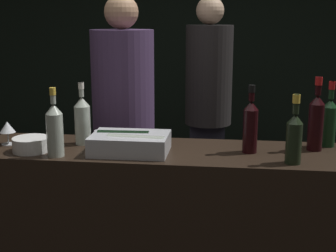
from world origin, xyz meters
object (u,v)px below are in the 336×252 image
at_px(wine_glass, 7,128).
at_px(red_wine_bottle_black_foil, 250,125).
at_px(candle_votive, 101,135).
at_px(champagne_bottle, 294,136).
at_px(person_blond_tee, 208,101).
at_px(white_wine_bottle, 82,119).
at_px(bowl_white, 31,144).
at_px(red_wine_bottle_tall, 316,120).
at_px(red_wine_bottle_burgundy, 329,120).
at_px(person_in_hoodie, 124,122).
at_px(rose_wine_bottle, 55,129).
at_px(ice_bin_with_bottles, 130,143).

xyz_separation_m(wine_glass, red_wine_bottle_black_foil, (1.27, 0.01, 0.05)).
bearing_deg(candle_votive, champagne_bottle, -18.00).
xyz_separation_m(wine_glass, person_blond_tee, (1.01, 1.32, -0.06)).
height_order(red_wine_bottle_black_foil, champagne_bottle, red_wine_bottle_black_foil).
height_order(red_wine_bottle_black_foil, white_wine_bottle, red_wine_bottle_black_foil).
bearing_deg(red_wine_bottle_black_foil, bowl_white, -173.75).
height_order(red_wine_bottle_tall, red_wine_bottle_burgundy, red_wine_bottle_tall).
relative_size(red_wine_bottle_tall, person_in_hoodie, 0.21).
height_order(wine_glass, red_wine_bottle_tall, red_wine_bottle_tall).
bearing_deg(rose_wine_bottle, bowl_white, 157.55).
distance_m(ice_bin_with_bottles, white_wine_bottle, 0.32).
height_order(wine_glass, person_in_hoodie, person_in_hoodie).
bearing_deg(candle_votive, person_blond_tee, 64.56).
bearing_deg(champagne_bottle, person_in_hoodie, 142.49).
distance_m(wine_glass, white_wine_bottle, 0.40).
height_order(rose_wine_bottle, red_wine_bottle_black_foil, red_wine_bottle_black_foil).
bearing_deg(white_wine_bottle, wine_glass, -171.27).
xyz_separation_m(red_wine_bottle_tall, champagne_bottle, (-0.14, -0.24, -0.02)).
bearing_deg(red_wine_bottle_black_foil, red_wine_bottle_burgundy, 22.26).
bearing_deg(red_wine_bottle_black_foil, rose_wine_bottle, -168.97).
bearing_deg(bowl_white, person_in_hoodie, 65.13).
distance_m(candle_votive, person_in_hoodie, 0.42).
xyz_separation_m(red_wine_bottle_burgundy, person_blond_tee, (-0.67, 1.14, -0.11)).
height_order(white_wine_bottle, champagne_bottle, white_wine_bottle).
xyz_separation_m(bowl_white, person_blond_tee, (0.83, 1.43, -0.01)).
distance_m(bowl_white, wine_glass, 0.21).
xyz_separation_m(ice_bin_with_bottles, candle_votive, (-0.21, 0.24, -0.03)).
height_order(red_wine_bottle_tall, white_wine_bottle, red_wine_bottle_tall).
relative_size(ice_bin_with_bottles, red_wine_bottle_black_foil, 1.13).
bearing_deg(rose_wine_bottle, candle_votive, 68.77).
height_order(candle_votive, white_wine_bottle, white_wine_bottle).
xyz_separation_m(red_wine_bottle_black_foil, person_in_hoodie, (-0.77, 0.58, -0.14)).
distance_m(rose_wine_bottle, champagne_bottle, 1.13).
bearing_deg(person_in_hoodie, ice_bin_with_bottles, 98.08).
distance_m(bowl_white, person_blond_tee, 1.66).
bearing_deg(champagne_bottle, red_wine_bottle_black_foil, 139.77).
xyz_separation_m(white_wine_bottle, red_wine_bottle_burgundy, (1.29, 0.12, 0.00)).
xyz_separation_m(candle_votive, white_wine_bottle, (-0.07, -0.11, 0.11)).
distance_m(rose_wine_bottle, red_wine_bottle_black_foil, 0.96).
bearing_deg(bowl_white, white_wine_bottle, 38.32).
distance_m(candle_votive, rose_wine_bottle, 0.39).
height_order(ice_bin_with_bottles, wine_glass, wine_glass).
height_order(ice_bin_with_bottles, rose_wine_bottle, rose_wine_bottle).
bearing_deg(white_wine_bottle, rose_wine_bottle, -105.27).
xyz_separation_m(bowl_white, rose_wine_bottle, (0.15, -0.06, 0.10)).
xyz_separation_m(red_wine_bottle_tall, person_blond_tee, (-0.59, 1.23, -0.13)).
relative_size(champagne_bottle, person_blond_tee, 0.18).
xyz_separation_m(red_wine_bottle_tall, red_wine_bottle_burgundy, (0.08, 0.09, -0.02)).
bearing_deg(ice_bin_with_bottles, person_in_hoodie, 105.20).
bearing_deg(red_wine_bottle_black_foil, ice_bin_with_bottles, -172.59).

